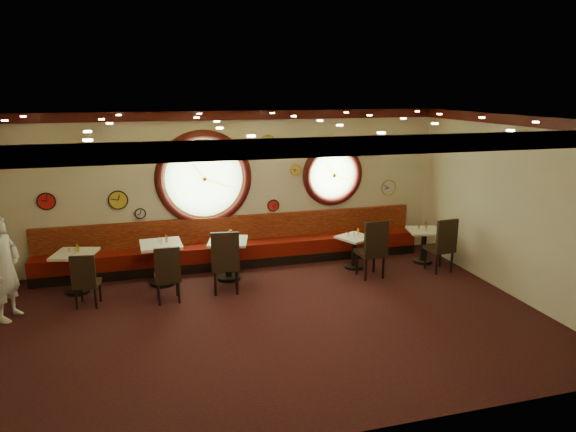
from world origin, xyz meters
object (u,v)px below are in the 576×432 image
object	(u,v)px
condiment_a_bottle	(78,248)
condiment_b_bottle	(166,238)
table_e	(424,242)
chair_c	(225,258)
chair_a	(85,277)
condiment_d_bottle	(358,232)
condiment_e_salt	(419,227)
chair_b	(167,271)
condiment_e_pepper	(426,228)
table_b	(162,258)
table_a	(76,267)
chair_d	(373,246)
condiment_c_bottle	(231,234)
table_d	(354,248)
condiment_c_salt	(226,237)
condiment_e_bottle	(426,226)
condiment_a_salt	(69,250)
condiment_b_pepper	(161,242)
waiter	(5,268)
chair_e	(443,242)
condiment_d_salt	(348,234)
condiment_b_salt	(159,240)
condiment_c_pepper	(230,238)
table_c	(228,255)
condiment_d_pepper	(354,235)
condiment_a_pepper	(75,251)

from	to	relation	value
condiment_a_bottle	condiment_b_bottle	xyz separation A→B (m)	(1.57, -0.00, 0.05)
table_e	chair_c	world-z (taller)	chair_c
chair_a	condiment_d_bottle	xyz separation A→B (m)	(5.27, 0.75, 0.20)
condiment_e_salt	chair_b	bearing A→B (deg)	-171.46
table_e	condiment_e_pepper	xyz separation A→B (m)	(-0.00, -0.07, 0.32)
table_b	chair_c	xyz separation A→B (m)	(1.10, -0.76, 0.16)
table_a	chair_d	size ratio (longest dim) A/B	1.17
chair_d	condiment_c_bottle	distance (m)	2.78
table_d	condiment_c_salt	xyz separation A→B (m)	(-2.64, 0.11, 0.42)
condiment_e_bottle	condiment_c_bottle	bearing A→B (deg)	178.11
chair_b	condiment_d_bottle	bearing A→B (deg)	10.60
chair_a	condiment_a_salt	world-z (taller)	chair_a
condiment_b_pepper	waiter	size ratio (longest dim) A/B	0.06
condiment_a_bottle	condiment_c_bottle	distance (m)	2.78
condiment_a_salt	chair_e	bearing A→B (deg)	-7.00
chair_c	table_e	bearing A→B (deg)	15.24
condiment_a_bottle	condiment_d_bottle	bearing A→B (deg)	-0.46
condiment_e_bottle	condiment_d_salt	bearing A→B (deg)	177.55
condiment_c_salt	condiment_b_salt	bearing A→B (deg)	177.76
condiment_a_bottle	table_a	bearing A→B (deg)	-152.68
condiment_b_pepper	condiment_c_bottle	bearing A→B (deg)	3.44
table_d	chair_b	bearing A→B (deg)	-168.06
table_d	condiment_d_salt	distance (m)	0.33
chair_a	condiment_d_bottle	world-z (taller)	chair_a
chair_d	condiment_d_bottle	xyz separation A→B (m)	(-0.00, 0.76, 0.08)
condiment_d_bottle	chair_b	bearing A→B (deg)	-166.88
condiment_b_salt	condiment_d_bottle	size ratio (longest dim) A/B	0.70
condiment_c_salt	chair_d	bearing A→B (deg)	-15.57
chair_c	condiment_b_pepper	xyz separation A→B (m)	(-1.09, 0.68, 0.20)
waiter	condiment_c_pepper	bearing A→B (deg)	-59.34
chair_a	condiment_b_salt	xyz separation A→B (m)	(1.25, 0.80, 0.33)
condiment_e_salt	condiment_e_pepper	world-z (taller)	condiment_e_pepper
condiment_c_bottle	chair_e	bearing A→B (deg)	-11.28
chair_a	condiment_e_salt	world-z (taller)	chair_a
table_d	condiment_b_bottle	bearing A→B (deg)	177.72
table_c	table_e	size ratio (longest dim) A/B	1.11
condiment_b_bottle	condiment_e_bottle	distance (m)	5.39
condiment_b_pepper	condiment_d_bottle	distance (m)	3.98
condiment_b_salt	condiment_e_salt	world-z (taller)	condiment_b_salt
table_c	condiment_d_pepper	world-z (taller)	table_c
table_a	condiment_c_salt	bearing A→B (deg)	-0.20
condiment_e_salt	condiment_b_bottle	bearing A→B (deg)	178.20
table_a	chair_d	world-z (taller)	chair_d
condiment_e_salt	condiment_d_bottle	bearing A→B (deg)	174.78
condiment_a_pepper	table_b	bearing A→B (deg)	1.71
condiment_b_salt	waiter	size ratio (longest dim) A/B	0.06
condiment_d_salt	condiment_a_bottle	bearing A→B (deg)	178.87
table_b	condiment_c_bottle	bearing A→B (deg)	-0.21
table_b	table_e	bearing A→B (deg)	-1.94
table_c	chair_b	size ratio (longest dim) A/B	1.38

